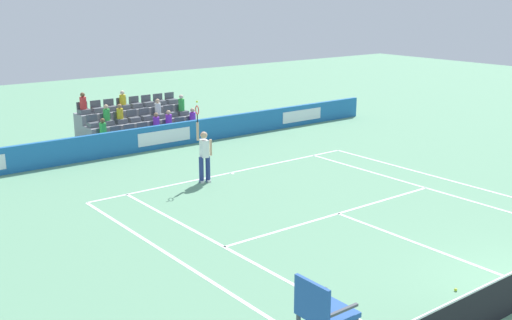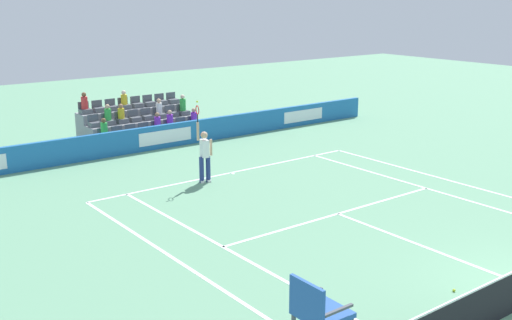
{
  "view_description": "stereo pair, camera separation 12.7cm",
  "coord_description": "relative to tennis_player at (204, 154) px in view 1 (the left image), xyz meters",
  "views": [
    {
      "loc": [
        12.6,
        5.87,
        6.29
      ],
      "look_at": [
        0.68,
        -9.49,
        1.1
      ],
      "focal_mm": 43.85,
      "sensor_mm": 36.0,
      "label": 1
    },
    {
      "loc": [
        12.5,
        5.95,
        6.29
      ],
      "look_at": [
        0.68,
        -9.49,
        1.1
      ],
      "focal_mm": 43.85,
      "sensor_mm": 36.0,
      "label": 2
    }
  ],
  "objects": [
    {
      "name": "loose_tennis_ball",
      "position": [
        0.15,
        10.21,
        -0.96
      ],
      "size": [
        0.07,
        0.07,
        0.07
      ],
      "primitive_type": "sphere",
      "color": "#D1E533",
      "rests_on": "ground"
    },
    {
      "name": "stadium_stand",
      "position": [
        -1.37,
        -7.53,
        -0.43
      ],
      "size": [
        4.96,
        2.85,
        2.19
      ],
      "color": "gray",
      "rests_on": "ground"
    },
    {
      "name": "line_baseline",
      "position": [
        -1.37,
        -0.4,
        -0.99
      ],
      "size": [
        10.97,
        0.1,
        0.01
      ],
      "primitive_type": "cube",
      "color": "white",
      "rests_on": "ground"
    },
    {
      "name": "line_service",
      "position": [
        -1.37,
        5.09,
        -0.99
      ],
      "size": [
        8.23,
        0.1,
        0.01
      ],
      "primitive_type": "cube",
      "color": "white",
      "rests_on": "ground"
    },
    {
      "name": "line_centre_mark",
      "position": [
        -1.37,
        -0.3,
        -0.99
      ],
      "size": [
        0.1,
        0.2,
        0.01
      ],
      "primitive_type": "cube",
      "color": "white",
      "rests_on": "ground"
    },
    {
      "name": "line_doubles_sideline_right",
      "position": [
        -6.85,
        5.55,
        -0.99
      ],
      "size": [
        0.1,
        11.89,
        0.01
      ],
      "primitive_type": "cube",
      "color": "white",
      "rests_on": "ground"
    },
    {
      "name": "line_singles_sideline_right",
      "position": [
        -5.48,
        5.55,
        -0.99
      ],
      "size": [
        0.1,
        11.89,
        0.01
      ],
      "primitive_type": "cube",
      "color": "white",
      "rests_on": "ground"
    },
    {
      "name": "line_centre_service",
      "position": [
        -1.37,
        8.29,
        -0.99
      ],
      "size": [
        0.1,
        6.4,
        0.01
      ],
      "primitive_type": "cube",
      "color": "white",
      "rests_on": "ground"
    },
    {
      "name": "sponsor_barrier",
      "position": [
        -1.37,
        -5.23,
        -0.5
      ],
      "size": [
        23.14,
        0.22,
        0.99
      ],
      "color": "#1E66AD",
      "rests_on": "ground"
    },
    {
      "name": "tennis_player",
      "position": [
        0.0,
        0.0,
        0.0
      ],
      "size": [
        0.51,
        0.4,
        2.85
      ],
      "color": "navy",
      "rests_on": "ground"
    },
    {
      "name": "line_singles_sideline_left",
      "position": [
        2.75,
        5.55,
        -0.99
      ],
      "size": [
        0.1,
        11.89,
        0.01
      ],
      "primitive_type": "cube",
      "color": "white",
      "rests_on": "ground"
    },
    {
      "name": "line_doubles_sideline_left",
      "position": [
        4.12,
        5.55,
        -0.99
      ],
      "size": [
        0.1,
        11.89,
        0.01
      ],
      "primitive_type": "cube",
      "color": "white",
      "rests_on": "ground"
    }
  ]
}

